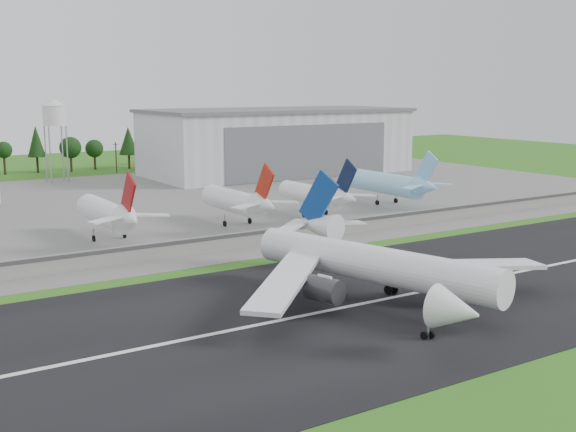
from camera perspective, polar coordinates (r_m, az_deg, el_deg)
ground at (r=110.50m, az=11.33°, el=-7.71°), size 600.00×600.00×0.00m
runway at (r=117.52m, az=7.93°, el=-6.49°), size 320.00×60.00×0.10m
runway_centerline at (r=117.50m, az=7.94°, el=-6.46°), size 220.00×1.00×0.02m
apron at (r=211.32m, az=-11.79°, el=0.84°), size 320.00×150.00×0.10m
blast_fence at (r=152.93m, az=-3.05°, el=-1.82°), size 240.00×0.61×3.50m
hangar_east at (r=283.20m, az=-0.86°, el=5.94°), size 102.00×47.00×25.20m
water_tower at (r=269.27m, az=-17.99°, el=7.77°), size 8.40×8.40×29.40m
utility_poles at (r=286.87m, az=-17.53°, el=2.99°), size 230.00×3.00×12.00m
treeline at (r=301.29m, az=-18.28°, el=3.27°), size 320.00×16.00×22.00m
main_airliner at (r=113.89m, az=6.89°, el=-4.47°), size 55.24×58.39×18.17m
parked_jet_red_a at (r=162.42m, az=-13.86°, el=0.16°), size 7.36×31.29×16.63m
parked_jet_red_b at (r=175.27m, az=-3.82°, el=1.15°), size 7.36×31.29×16.61m
parked_jet_navy at (r=187.42m, az=2.42°, el=1.68°), size 7.36×31.29×16.36m
parked_jet_skyblue at (r=208.80m, az=8.08°, el=2.57°), size 7.36×37.29×16.84m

